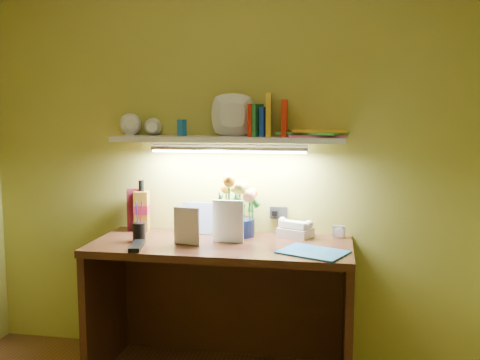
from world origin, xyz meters
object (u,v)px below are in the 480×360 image
Objects in this scene: flower_bouquet at (237,206)px; telephone at (295,228)px; desk at (221,309)px; whisky_bottle at (142,206)px; desk_clock at (339,232)px.

telephone is at bearing 3.65° from flower_bouquet.
flower_bouquet is (0.06, 0.18, 0.55)m from desk.
whisky_bottle reaches higher than desk.
flower_bouquet reaches higher than telephone.
desk_clock is (0.63, 0.22, 0.41)m from desk.
flower_bouquet is at bearing -171.30° from desk_clock.
whisky_bottle is at bearing 158.34° from desk.
telephone is (0.33, 0.02, -0.12)m from flower_bouquet.
whisky_bottle is (-1.15, -0.02, 0.12)m from desk_clock.
desk is 4.63× the size of whisky_bottle.
desk_clock is at bearing 28.70° from telephone.
desk is 7.96× the size of telephone.
whisky_bottle is (-0.91, 0.01, 0.10)m from telephone.
desk is 4.04× the size of flower_bouquet.
desk_clock is (0.24, 0.02, -0.02)m from telephone.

